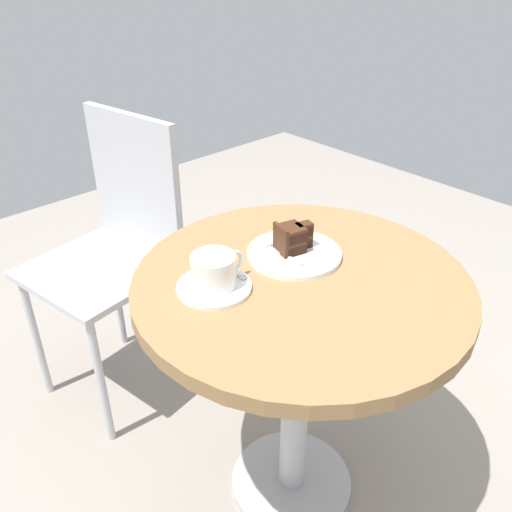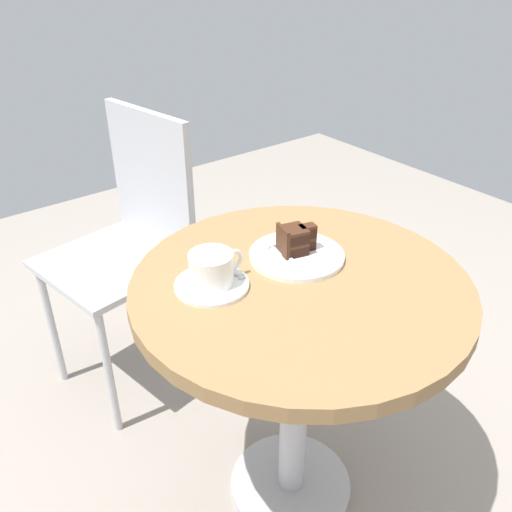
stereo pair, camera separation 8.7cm
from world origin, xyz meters
name	(u,v)px [view 1 (the left image)]	position (x,y,z in m)	size (l,w,h in m)	color
ground_plane	(291,484)	(0.00, 0.00, -0.01)	(4.40, 4.40, 0.01)	gray
cafe_table	(300,320)	(0.00, 0.00, 0.57)	(0.74, 0.74, 0.69)	olive
saucer	(214,287)	(-0.17, 0.10, 0.69)	(0.16, 0.16, 0.01)	white
coffee_cup	(214,270)	(-0.16, 0.10, 0.73)	(0.13, 0.09, 0.07)	white
teaspoon	(232,275)	(-0.11, 0.10, 0.70)	(0.05, 0.09, 0.00)	#B7B7BC
cake_plate	(294,254)	(0.05, 0.08, 0.70)	(0.22, 0.22, 0.01)	white
cake_slice	(292,238)	(0.05, 0.08, 0.73)	(0.09, 0.07, 0.07)	black
fork	(274,249)	(0.02, 0.11, 0.70)	(0.02, 0.14, 0.00)	#B7B7BC
napkin	(300,255)	(0.07, 0.07, 0.69)	(0.15, 0.13, 0.00)	beige
cafe_chair	(118,237)	(-0.07, 0.68, 0.54)	(0.44, 0.44, 0.90)	#BCBCC1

